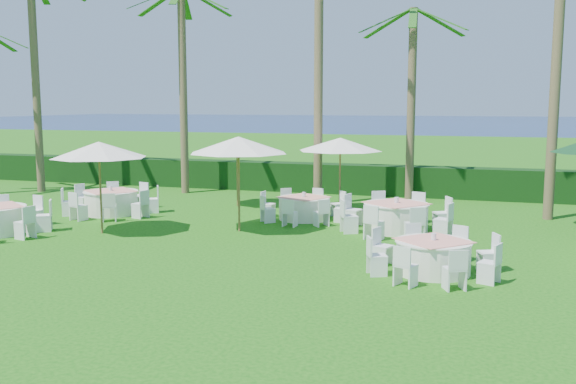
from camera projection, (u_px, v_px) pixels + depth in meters
name	position (u px, v px, depth m)	size (l,w,h in m)	color
ground	(182.00, 257.00, 15.60)	(120.00, 120.00, 0.00)	#13550E
hedge	(312.00, 178.00, 26.85)	(34.00, 1.00, 1.20)	black
ocean	(448.00, 124.00, 111.96)	(260.00, 260.00, 0.00)	#071F47
banquet_table_c	(433.00, 256.00, 14.05)	(2.86, 2.86, 0.89)	white
banquet_table_d	(111.00, 202.00, 21.50)	(3.14, 3.14, 0.95)	white
banquet_table_e	(304.00, 208.00, 20.52)	(2.89, 2.89, 0.88)	white
banquet_table_f	(396.00, 216.00, 18.67)	(3.28, 3.28, 0.99)	white
umbrella_a	(99.00, 150.00, 18.06)	(2.70, 2.70, 2.63)	brown
umbrella_b	(238.00, 145.00, 18.35)	(2.89, 2.89, 2.76)	brown
umbrella_c	(237.00, 144.00, 22.91)	(2.42, 2.42, 2.46)	brown
umbrella_d	(340.00, 144.00, 21.59)	(2.86, 2.86, 2.55)	brown
palm_a	(35.00, 72.00, 26.33)	(4.39, 4.19, 8.96)	brown
palm_b	(183.00, 81.00, 25.99)	(4.36, 4.27, 8.27)	brown
palm_c	(319.00, 42.00, 22.71)	(4.27, 4.36, 10.73)	brown
palm_d	(412.00, 93.00, 24.46)	(4.12, 4.40, 7.26)	brown
palm_e	(557.00, 53.00, 19.88)	(4.41, 4.08, 9.57)	brown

